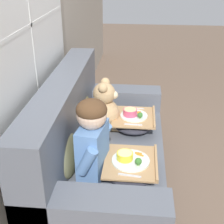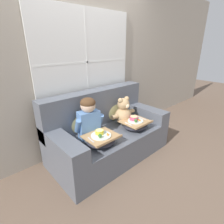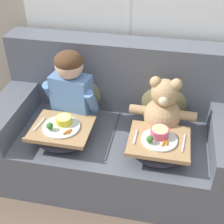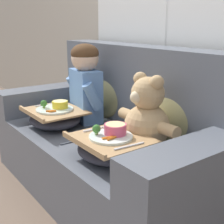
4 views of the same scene
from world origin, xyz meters
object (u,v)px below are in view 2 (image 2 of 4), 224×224
at_px(teddy_bear, 124,112).
at_px(lap_tray_teddy, 135,124).
at_px(child_figure, 89,116).
at_px(lap_tray_child, 101,139).
at_px(throw_pillow_behind_teddy, 115,109).
at_px(couch, 107,133).
at_px(throw_pillow_behind_child, 81,120).

relative_size(teddy_bear, lap_tray_teddy, 1.19).
xyz_separation_m(child_figure, lap_tray_child, (0.00, -0.25, -0.24)).
bearing_deg(throw_pillow_behind_teddy, couch, -152.45).
distance_m(throw_pillow_behind_teddy, lap_tray_teddy, 0.45).
height_order(throw_pillow_behind_teddy, lap_tray_child, throw_pillow_behind_teddy).
xyz_separation_m(throw_pillow_behind_teddy, child_figure, (-0.65, -0.19, 0.12)).
xyz_separation_m(throw_pillow_behind_child, throw_pillow_behind_teddy, (0.65, 0.00, 0.00)).
xyz_separation_m(teddy_bear, lap_tray_teddy, (-0.00, -0.24, -0.11)).
relative_size(couch, child_figure, 3.15).
bearing_deg(lap_tray_teddy, couch, 140.35).
height_order(throw_pillow_behind_child, throw_pillow_behind_teddy, throw_pillow_behind_child).
distance_m(throw_pillow_behind_child, teddy_bear, 0.67).
bearing_deg(teddy_bear, lap_tray_teddy, -90.09).
distance_m(lap_tray_child, lap_tray_teddy, 0.65).
bearing_deg(lap_tray_child, lap_tray_teddy, 0.01).
height_order(couch, child_figure, child_figure).
height_order(lap_tray_child, lap_tray_teddy, lap_tray_teddy).
bearing_deg(throw_pillow_behind_child, lap_tray_teddy, -34.03).
relative_size(couch, teddy_bear, 3.77).
relative_size(throw_pillow_behind_child, lap_tray_teddy, 1.05).
relative_size(throw_pillow_behind_child, throw_pillow_behind_teddy, 1.05).
bearing_deg(child_figure, throw_pillow_behind_teddy, 16.15).
height_order(couch, lap_tray_teddy, couch).
height_order(couch, lap_tray_child, couch).
bearing_deg(lap_tray_child, throw_pillow_behind_child, 89.98).
relative_size(throw_pillow_behind_teddy, lap_tray_child, 0.98).
height_order(throw_pillow_behind_teddy, child_figure, child_figure).
xyz_separation_m(throw_pillow_behind_child, lap_tray_child, (-0.00, -0.44, -0.12)).
bearing_deg(throw_pillow_behind_teddy, child_figure, -163.85).
bearing_deg(lap_tray_child, throw_pillow_behind_teddy, 34.01).
bearing_deg(throw_pillow_behind_teddy, throw_pillow_behind_child, 180.00).
distance_m(throw_pillow_behind_child, lap_tray_teddy, 0.79).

